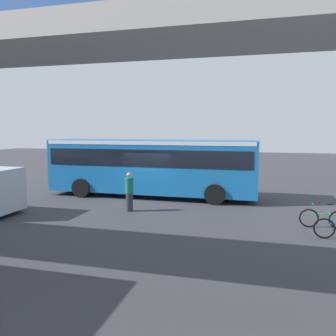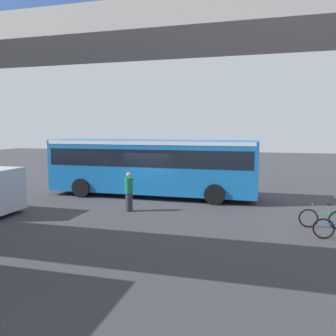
% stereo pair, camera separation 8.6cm
% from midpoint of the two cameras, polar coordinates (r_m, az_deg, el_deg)
% --- Properties ---
extents(ground, '(80.00, 80.00, 0.00)m').
position_cam_midpoint_polar(ground, '(18.48, -3.40, -5.25)').
color(ground, '#38383D').
extents(city_bus, '(11.54, 2.85, 3.15)m').
position_cam_midpoint_polar(city_bus, '(19.16, -2.84, 0.87)').
color(city_bus, '#196BB7').
rests_on(city_bus, ground).
extents(bicycle_green, '(1.77, 0.44, 0.96)m').
position_cam_midpoint_polar(bicycle_green, '(14.45, 24.17, -7.63)').
color(bicycle_green, black).
rests_on(bicycle_green, ground).
extents(pedestrian, '(0.38, 0.38, 1.79)m').
position_cam_midpoint_polar(pedestrian, '(15.87, -6.57, -3.98)').
color(pedestrian, '#2D2D38').
rests_on(pedestrian, ground).
extents(lane_dash_leftmost, '(2.00, 0.20, 0.01)m').
position_cam_midpoint_polar(lane_dash_leftmost, '(20.70, 9.98, -4.06)').
color(lane_dash_leftmost, silver).
rests_on(lane_dash_leftmost, ground).
extents(lane_dash_left, '(2.00, 0.20, 0.01)m').
position_cam_midpoint_polar(lane_dash_left, '(21.41, -0.77, -3.61)').
color(lane_dash_left, silver).
rests_on(lane_dash_left, ground).
extents(lane_dash_centre, '(2.00, 0.20, 0.01)m').
position_cam_midpoint_polar(lane_dash_centre, '(22.80, -10.51, -3.09)').
color(lane_dash_centre, silver).
rests_on(lane_dash_centre, ground).
extents(pedestrian_overpass, '(25.97, 2.60, 7.00)m').
position_cam_midpoint_polar(pedestrian_overpass, '(9.05, -25.36, 14.93)').
color(pedestrian_overpass, '#B2ADA5').
rests_on(pedestrian_overpass, ground).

